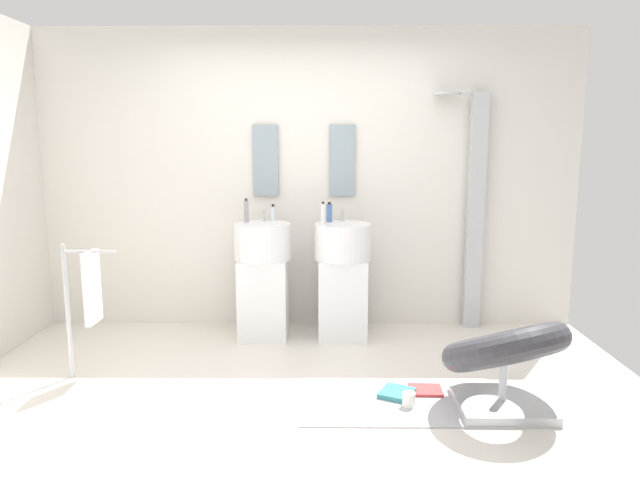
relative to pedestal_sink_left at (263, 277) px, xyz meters
The scene contains 17 objects.
ground_plane 1.39m from the pedestal_sink_left, 75.00° to the right, with size 4.80×3.60×0.04m, color silver.
rear_partition 0.94m from the pedestal_sink_left, 50.85° to the left, with size 4.80×0.10×2.60m, color silver.
pedestal_sink_left is the anchor object (origin of this frame).
pedestal_sink_right 0.67m from the pedestal_sink_left, ahead, with size 0.47×0.47×1.07m.
vanity_mirror_left 1.01m from the pedestal_sink_left, 90.00° to the left, with size 0.22×0.03×0.61m, color #8C9EA8.
vanity_mirror_right 1.21m from the pedestal_sink_left, 26.98° to the left, with size 0.22×0.03×0.61m, color #8C9EA8.
shower_column 1.92m from the pedestal_sink_left, ahead, with size 0.49×0.24×2.05m.
lounge_chair 2.11m from the pedestal_sink_left, 39.62° to the right, with size 1.07×1.07×0.65m.
towel_rack 1.42m from the pedestal_sink_left, 141.59° to the right, with size 0.37×0.22×0.95m.
area_rug 1.68m from the pedestal_sink_left, 51.33° to the right, with size 1.27×0.70×0.01m, color #B2B2B7.
magazine_teal 1.61m from the pedestal_sink_left, 50.07° to the right, with size 0.20×0.21×0.03m, color teal.
magazine_red 1.70m from the pedestal_sink_left, 43.38° to the right, with size 0.21×0.18×0.02m, color #B73838.
coffee_mug 1.75m from the pedestal_sink_left, 52.01° to the right, with size 0.08×0.08×0.09m, color white.
soap_bottle_clear 0.54m from the pedestal_sink_left, 64.11° to the left, with size 0.04×0.04×0.14m.
soap_bottle_blue 0.77m from the pedestal_sink_left, 11.67° to the left, with size 0.05×0.05×0.17m.
soap_bottle_grey 0.57m from the pedestal_sink_left, 149.76° to the left, with size 0.04×0.04×0.20m.
soap_bottle_white 0.73m from the pedestal_sink_left, ahead, with size 0.04×0.04×0.18m.
Camera 1 is at (0.19, -3.45, 1.63)m, focal length 32.31 mm.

